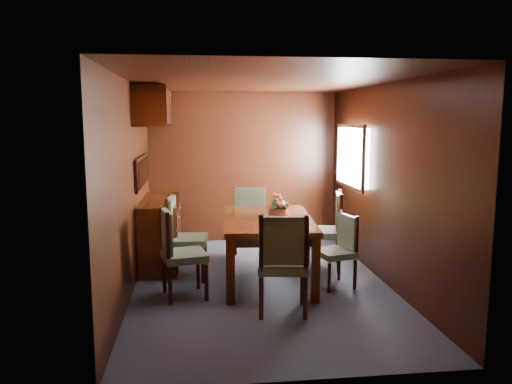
{
  "coord_description": "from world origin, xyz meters",
  "views": [
    {
      "loc": [
        -0.75,
        -5.73,
        1.98
      ],
      "look_at": [
        0.0,
        0.51,
        1.05
      ],
      "focal_mm": 35.0,
      "sensor_mm": 36.0,
      "label": 1
    }
  ],
  "objects": [
    {
      "name": "ground",
      "position": [
        0.0,
        0.0,
        0.0
      ],
      "size": [
        4.5,
        4.5,
        0.0
      ],
      "primitive_type": "plane",
      "color": "#323645",
      "rests_on": "ground"
    },
    {
      "name": "dining_table",
      "position": [
        0.1,
        0.14,
        0.68
      ],
      "size": [
        1.17,
        1.75,
        0.79
      ],
      "rotation": [
        0.0,
        0.0,
        -0.07
      ],
      "color": "#361406",
      "rests_on": "ground"
    },
    {
      "name": "chair_foot",
      "position": [
        -0.01,
        1.2,
        0.56
      ],
      "size": [
        0.55,
        0.53,
        1.01
      ],
      "rotation": [
        0.0,
        0.0,
        2.99
      ],
      "color": "black",
      "rests_on": "ground"
    },
    {
      "name": "chair_head",
      "position": [
        0.1,
        -0.96,
        0.59
      ],
      "size": [
        0.56,
        0.55,
        1.06
      ],
      "rotation": [
        0.0,
        0.0,
        -0.14
      ],
      "color": "black",
      "rests_on": "ground"
    },
    {
      "name": "chair_right_near",
      "position": [
        0.92,
        -0.15,
        0.48
      ],
      "size": [
        0.48,
        0.5,
        0.87
      ],
      "rotation": [
        0.0,
        0.0,
        1.82
      ],
      "color": "black",
      "rests_on": "ground"
    },
    {
      "name": "flower_centerpiece",
      "position": [
        0.27,
        0.37,
        0.92
      ],
      "size": [
        0.27,
        0.27,
        0.27
      ],
      "color": "#A34231",
      "rests_on": "dining_table"
    },
    {
      "name": "chair_right_far",
      "position": [
        0.99,
        0.59,
        0.57
      ],
      "size": [
        0.57,
        0.59,
        1.03
      ],
      "rotation": [
        0.0,
        0.0,
        1.33
      ],
      "color": "black",
      "rests_on": "ground"
    },
    {
      "name": "room_shell",
      "position": [
        -0.1,
        0.33,
        1.63
      ],
      "size": [
        3.06,
        4.52,
        2.41
      ],
      "color": "black",
      "rests_on": "ground"
    },
    {
      "name": "sideboard",
      "position": [
        -1.25,
        1.0,
        0.45
      ],
      "size": [
        0.48,
        1.4,
        0.9
      ],
      "primitive_type": "cube",
      "color": "#361406",
      "rests_on": "ground"
    },
    {
      "name": "chair_left_far",
      "position": [
        -0.96,
        0.37,
        0.58
      ],
      "size": [
        0.51,
        0.53,
        1.04
      ],
      "rotation": [
        0.0,
        0.0,
        -1.66
      ],
      "color": "black",
      "rests_on": "ground"
    },
    {
      "name": "chair_left_near",
      "position": [
        -0.98,
        -0.32,
        0.56
      ],
      "size": [
        0.55,
        0.56,
        1.01
      ],
      "rotation": [
        0.0,
        0.0,
        -1.36
      ],
      "color": "black",
      "rests_on": "ground"
    }
  ]
}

